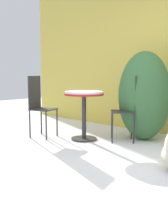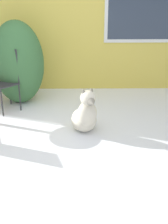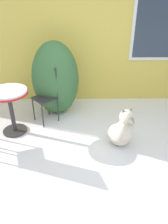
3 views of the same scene
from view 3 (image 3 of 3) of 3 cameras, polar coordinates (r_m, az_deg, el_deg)
ground_plane at (r=3.25m, az=0.14°, el=-13.83°), size 16.00×16.00×0.00m
house_wall at (r=4.58m, az=0.66°, el=22.87°), size 8.00×0.10×3.38m
shrub_left at (r=4.23m, az=-7.47°, el=8.49°), size 0.88×0.70×1.44m
patio_table at (r=3.81m, az=-18.91°, el=3.00°), size 0.64×0.64×0.80m
patio_chair_near_table at (r=4.05m, az=-9.44°, el=5.00°), size 0.52×0.52×1.04m
dog at (r=3.49m, az=9.85°, el=-4.93°), size 0.49×0.62×0.72m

